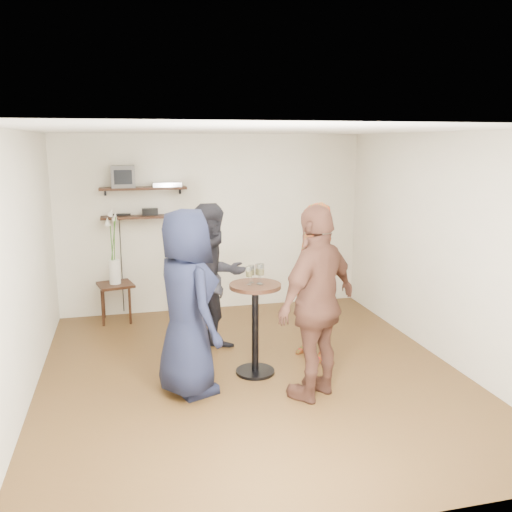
# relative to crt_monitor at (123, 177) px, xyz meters

# --- Properties ---
(room) EXTENTS (4.58, 5.08, 2.68)m
(room) POSITION_rel_crt_monitor_xyz_m (1.27, -2.38, -0.72)
(room) COLOR #442C16
(room) RESTS_ON ground
(shelf_upper) EXTENTS (1.20, 0.25, 0.04)m
(shelf_upper) POSITION_rel_crt_monitor_xyz_m (0.27, 0.00, -0.17)
(shelf_upper) COLOR black
(shelf_upper) RESTS_ON room
(shelf_lower) EXTENTS (1.20, 0.25, 0.04)m
(shelf_lower) POSITION_rel_crt_monitor_xyz_m (0.27, 0.00, -0.57)
(shelf_lower) COLOR black
(shelf_lower) RESTS_ON room
(crt_monitor) EXTENTS (0.32, 0.30, 0.30)m
(crt_monitor) POSITION_rel_crt_monitor_xyz_m (0.00, 0.00, 0.00)
(crt_monitor) COLOR #59595B
(crt_monitor) RESTS_ON shelf_upper
(dvd_deck) EXTENTS (0.40, 0.24, 0.06)m
(dvd_deck) POSITION_rel_crt_monitor_xyz_m (0.60, 0.00, -0.12)
(dvd_deck) COLOR silver
(dvd_deck) RESTS_ON shelf_upper
(radio) EXTENTS (0.22, 0.10, 0.10)m
(radio) POSITION_rel_crt_monitor_xyz_m (0.35, 0.00, -0.50)
(radio) COLOR black
(radio) RESTS_ON shelf_lower
(power_strip) EXTENTS (0.30, 0.05, 0.03)m
(power_strip) POSITION_rel_crt_monitor_xyz_m (-0.07, 0.05, -0.54)
(power_strip) COLOR black
(power_strip) RESTS_ON shelf_lower
(side_table) EXTENTS (0.55, 0.55, 0.55)m
(side_table) POSITION_rel_crt_monitor_xyz_m (-0.18, -0.17, -1.56)
(side_table) COLOR black
(side_table) RESTS_ON room
(vase_lilies) EXTENTS (0.20, 0.21, 1.09)m
(vase_lilies) POSITION_rel_crt_monitor_xyz_m (-0.18, -0.18, -1.13)
(vase_lilies) COLOR white
(vase_lilies) RESTS_ON side_table
(drinks_table) EXTENTS (0.55, 0.55, 1.01)m
(drinks_table) POSITION_rel_crt_monitor_xyz_m (1.31, -2.35, -1.37)
(drinks_table) COLOR black
(drinks_table) RESTS_ON room
(wine_glass_fl) EXTENTS (0.07, 0.07, 0.20)m
(wine_glass_fl) POSITION_rel_crt_monitor_xyz_m (1.24, -2.38, -0.87)
(wine_glass_fl) COLOR silver
(wine_glass_fl) RESTS_ON drinks_table
(wine_glass_fr) EXTENTS (0.07, 0.07, 0.22)m
(wine_glass_fr) POSITION_rel_crt_monitor_xyz_m (1.36, -2.38, -0.86)
(wine_glass_fr) COLOR silver
(wine_glass_fr) RESTS_ON drinks_table
(wine_glass_bl) EXTENTS (0.06, 0.06, 0.19)m
(wine_glass_bl) POSITION_rel_crt_monitor_xyz_m (1.28, -2.30, -0.88)
(wine_glass_bl) COLOR silver
(wine_glass_bl) RESTS_ON drinks_table
(wine_glass_br) EXTENTS (0.07, 0.07, 0.21)m
(wine_glass_br) POSITION_rel_crt_monitor_xyz_m (1.35, -2.35, -0.86)
(wine_glass_br) COLOR silver
(wine_glass_br) RESTS_ON drinks_table
(person_plaid) EXTENTS (0.64, 0.77, 1.82)m
(person_plaid) POSITION_rel_crt_monitor_xyz_m (2.07, -2.08, -1.11)
(person_plaid) COLOR red
(person_plaid) RESTS_ON room
(person_dark) EXTENTS (1.07, 0.98, 1.80)m
(person_dark) POSITION_rel_crt_monitor_xyz_m (0.98, -1.62, -1.12)
(person_dark) COLOR black
(person_dark) RESTS_ON room
(person_navy) EXTENTS (0.87, 1.06, 1.87)m
(person_navy) POSITION_rel_crt_monitor_xyz_m (0.55, -2.63, -1.08)
(person_navy) COLOR black
(person_navy) RESTS_ON room
(person_brown) EXTENTS (1.19, 1.03, 1.92)m
(person_brown) POSITION_rel_crt_monitor_xyz_m (1.77, -3.02, -1.06)
(person_brown) COLOR #4D2C21
(person_brown) RESTS_ON room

